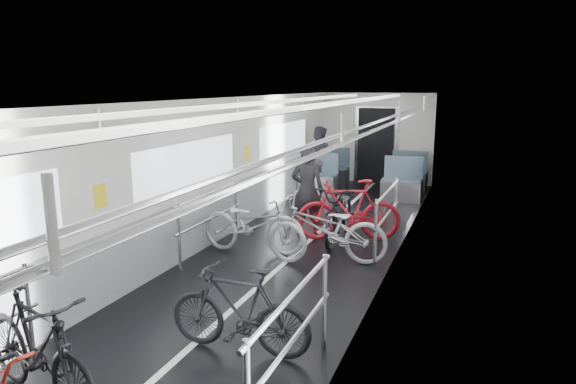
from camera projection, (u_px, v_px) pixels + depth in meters
name	position (u px, v px, depth m)	size (l,w,h in m)	color
car_shell	(318.00, 172.00, 8.94)	(3.02, 14.01, 2.41)	black
bike_left_mid	(38.00, 348.00, 4.19)	(0.48, 1.71, 1.03)	black
bike_left_far	(253.00, 225.00, 7.91)	(0.65, 1.87, 0.98)	#ABACB0
bike_right_near	(239.00, 310.00, 5.04)	(0.42, 1.50, 0.90)	black
bike_right_mid	(324.00, 228.00, 7.68)	(0.67, 1.91, 1.00)	#B6B7BB
bike_right_far	(349.00, 210.00, 8.69)	(0.50, 1.76, 1.06)	red
bike_aisle	(340.00, 212.00, 8.70)	(0.66, 1.89, 0.99)	black
person_standing	(307.00, 191.00, 8.94)	(0.58, 0.38, 1.59)	black
person_seated	(319.00, 159.00, 12.73)	(0.78, 0.61, 1.61)	#2D2B33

